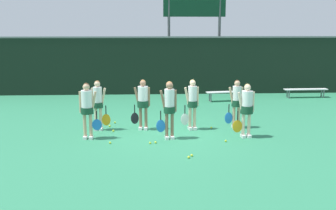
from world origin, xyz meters
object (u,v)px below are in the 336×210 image
object	(u,v)px
bench_far	(306,90)
tennis_ball_7	(211,128)
tennis_ball_6	(226,141)
player_0	(87,106)
player_2	(247,106)
tennis_ball_5	(156,142)
tennis_ball_8	(192,155)
player_5	(192,101)
player_3	(98,102)
player_6	(236,100)
player_4	(143,100)
tennis_ball_1	(150,143)
tennis_ball_2	(110,126)
tennis_ball_9	(110,143)
bench_courtside	(226,93)
tennis_ball_3	(115,122)
tennis_ball_0	(113,131)
tennis_ball_4	(189,157)
scoreboard	(194,15)
player_1	(169,105)

from	to	relation	value
bench_far	tennis_ball_7	xyz separation A→B (m)	(-5.54, -5.60, -0.34)
bench_far	tennis_ball_6	xyz separation A→B (m)	(-5.34, -7.20, -0.34)
player_0	player_2	bearing A→B (deg)	0.88
tennis_ball_5	tennis_ball_8	distance (m)	1.58
player_0	tennis_ball_5	bearing A→B (deg)	-14.23
player_2	tennis_ball_7	size ratio (longest dim) A/B	26.79
player_5	tennis_ball_8	distance (m)	2.99
player_3	player_5	distance (m)	3.17
player_6	player_4	bearing A→B (deg)	177.96
tennis_ball_1	tennis_ball_2	xyz separation A→B (m)	(-1.41, 2.08, 0.00)
tennis_ball_9	player_0	bearing A→B (deg)	141.94
bench_courtside	player_3	size ratio (longest dim) A/B	1.11
player_6	tennis_ball_3	world-z (taller)	player_6
bench_far	tennis_ball_0	world-z (taller)	bench_far
player_0	player_3	world-z (taller)	player_0
player_4	tennis_ball_4	xyz separation A→B (m)	(1.26, -3.04, -0.98)
tennis_ball_0	tennis_ball_3	bearing A→B (deg)	92.16
tennis_ball_1	tennis_ball_2	bearing A→B (deg)	124.19
tennis_ball_3	tennis_ball_2	bearing A→B (deg)	-105.84
player_4	player_6	size ratio (longest dim) A/B	1.02
tennis_ball_2	tennis_ball_3	size ratio (longest dim) A/B	1.06
tennis_ball_4	tennis_ball_9	size ratio (longest dim) A/B	1.06
bench_courtside	player_2	bearing A→B (deg)	-102.79
tennis_ball_1	tennis_ball_3	size ratio (longest dim) A/B	1.00
player_6	tennis_ball_6	size ratio (longest dim) A/B	26.03
player_2	player_5	xyz separation A→B (m)	(-1.60, 1.03, -0.01)
player_2	tennis_ball_8	world-z (taller)	player_2
player_2	scoreboard	bearing A→B (deg)	87.95
bench_far	player_1	distance (m)	9.79
scoreboard	tennis_ball_2	bearing A→B (deg)	-116.33
player_1	player_3	size ratio (longest dim) A/B	1.07
player_3	tennis_ball_9	bearing A→B (deg)	-67.62
player_3	player_4	xyz separation A→B (m)	(1.50, 0.01, 0.03)
tennis_ball_6	tennis_ball_9	distance (m)	3.51
player_4	player_5	bearing A→B (deg)	5.65
player_4	tennis_ball_3	xyz separation A→B (m)	(-1.04, 0.88, -0.98)
tennis_ball_1	tennis_ball_2	size ratio (longest dim) A/B	0.94
bench_far	player_2	bearing A→B (deg)	-126.35
player_2	player_5	distance (m)	1.90
scoreboard	bench_far	world-z (taller)	scoreboard
player_5	player_6	size ratio (longest dim) A/B	1.02
player_5	tennis_ball_6	distance (m)	2.00
tennis_ball_8	bench_far	bearing A→B (deg)	52.45
player_2	tennis_ball_7	world-z (taller)	player_2
player_5	player_1	bearing A→B (deg)	-137.86
tennis_ball_4	tennis_ball_7	world-z (taller)	tennis_ball_4
player_4	player_6	xyz separation A→B (m)	(3.21, 0.06, -0.04)
player_1	tennis_ball_0	xyz separation A→B (m)	(-1.83, 0.89, -1.05)
player_2	tennis_ball_5	size ratio (longest dim) A/B	26.41
player_5	tennis_ball_0	bearing A→B (deg)	173.99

